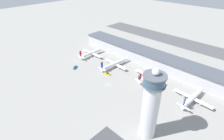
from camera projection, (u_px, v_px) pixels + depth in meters
ground_plane at (108, 85)px, 185.92m from camera, size 1000.00×1000.00×0.00m
terminal_building at (146, 56)px, 225.00m from camera, size 202.91×25.00×16.80m
runway_strip at (179, 42)px, 290.75m from camera, size 304.36×44.00×0.01m
control_tower at (151, 105)px, 117.52m from camera, size 15.05×15.05×56.77m
airplane_gate_alpha at (91, 53)px, 243.78m from camera, size 36.66×38.97×13.31m
airplane_gate_bravo at (115, 64)px, 217.07m from camera, size 36.31×43.49×13.79m
airplane_gate_charlie at (149, 76)px, 192.86m from camera, size 38.57×33.88×13.76m
airplane_gate_delta at (192, 98)px, 160.21m from camera, size 37.21×36.96×13.70m
service_truck_catering at (139, 78)px, 195.91m from camera, size 6.17×7.89×2.55m
service_truck_fuel at (75, 67)px, 215.81m from camera, size 6.51×8.33×2.59m
service_truck_baggage at (107, 74)px, 202.43m from camera, size 7.67×5.12×2.81m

